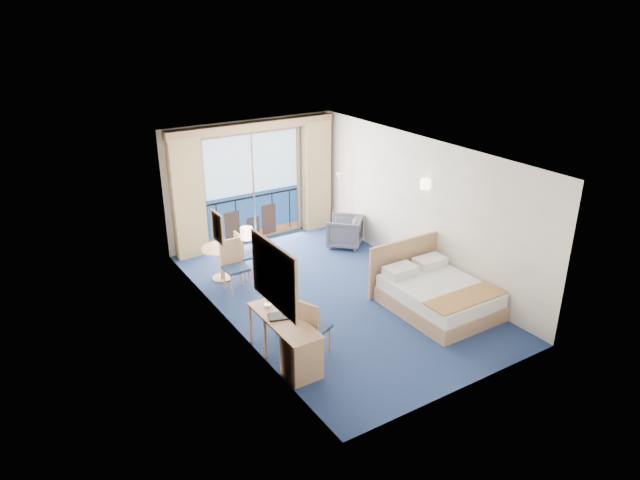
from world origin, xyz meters
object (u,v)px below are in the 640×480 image
(nightstand, at_px, (416,264))
(table_chair_b, at_px, (234,263))
(desk_chair, at_px, (311,325))
(armchair, at_px, (345,232))
(desk, at_px, (298,350))
(table_chair_a, at_px, (244,252))
(floor_lamp, at_px, (340,189))
(bed, at_px, (436,294))
(round_table, at_px, (221,255))

(nightstand, relative_size, table_chair_b, 0.55)
(desk_chair, bearing_deg, nightstand, -92.69)
(armchair, height_order, desk, desk)
(table_chair_b, bearing_deg, table_chair_a, 45.26)
(desk, relative_size, desk_chair, 1.51)
(nightstand, distance_m, table_chair_b, 3.51)
(floor_lamp, height_order, table_chair_a, floor_lamp)
(floor_lamp, distance_m, desk, 5.44)
(table_chair_b, bearing_deg, desk, -96.24)
(bed, distance_m, desk_chair, 2.63)
(bed, distance_m, desk, 3.01)
(bed, relative_size, nightstand, 3.55)
(desk, xyz_separation_m, desk_chair, (0.37, 0.24, 0.17))
(nightstand, height_order, round_table, round_table)
(desk_chair, height_order, table_chair_b, table_chair_b)
(desk, distance_m, desk_chair, 0.47)
(armchair, xyz_separation_m, desk_chair, (-2.85, -3.27, 0.22))
(armchair, xyz_separation_m, table_chair_a, (-2.50, -0.21, 0.18))
(desk, bearing_deg, desk_chair, 32.62)
(desk, bearing_deg, nightstand, 22.78)
(nightstand, distance_m, desk_chair, 3.39)
(bed, bearing_deg, table_chair_a, 127.51)
(bed, xyz_separation_m, desk_chair, (-2.62, -0.10, 0.27))
(bed, bearing_deg, floor_lamp, 82.31)
(bed, distance_m, table_chair_a, 3.73)
(table_chair_a, bearing_deg, desk_chair, 175.22)
(desk, xyz_separation_m, round_table, (0.29, 3.43, 0.11))
(floor_lamp, bearing_deg, bed, -97.69)
(nightstand, bearing_deg, round_table, 148.79)
(armchair, bearing_deg, nightstand, 53.35)
(table_chair_a, xyz_separation_m, table_chair_b, (-0.41, -0.42, 0.04))
(desk, distance_m, table_chair_b, 2.89)
(desk_chair, bearing_deg, floor_lamp, -63.13)
(bed, xyz_separation_m, armchair, (0.23, 3.17, 0.05))
(bed, height_order, nightstand, bed)
(bed, relative_size, table_chair_b, 1.94)
(desk, height_order, round_table, desk)
(table_chair_a, bearing_deg, armchair, -83.38)
(desk_chair, relative_size, table_chair_a, 1.07)
(table_chair_a, bearing_deg, desk, 169.45)
(armchair, height_order, table_chair_b, table_chair_b)
(desk, relative_size, table_chair_b, 1.50)
(armchair, xyz_separation_m, desk, (-3.22, -3.50, 0.05))
(nightstand, distance_m, desk, 3.81)
(desk, xyz_separation_m, table_chair_a, (0.72, 3.29, 0.13))
(bed, xyz_separation_m, table_chair_b, (-2.68, 2.54, 0.27))
(armchair, distance_m, table_chair_b, 2.99)
(desk, xyz_separation_m, table_chair_b, (0.30, 2.87, 0.17))
(desk_chair, bearing_deg, round_table, -22.76)
(nightstand, xyz_separation_m, desk_chair, (-3.14, -1.24, 0.28))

